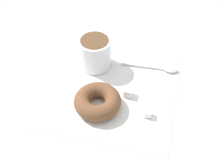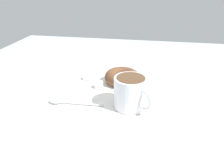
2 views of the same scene
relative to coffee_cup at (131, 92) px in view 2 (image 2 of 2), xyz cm
name	(u,v)px [view 2 (image 2 of 2)]	position (x,y,z in cm)	size (l,w,h in cm)	color
ground_plane	(119,96)	(-6.94, -4.04, -5.47)	(120.00, 120.00, 2.00)	#B2BCC6
napkin	(112,91)	(-7.99, -6.16, -4.32)	(30.58, 30.58, 0.30)	white
coffee_cup	(131,92)	(0.00, 0.00, 0.00)	(9.21, 9.85, 8.06)	white
donut	(122,77)	(-13.77, -4.04, -2.31)	(10.79, 10.79, 3.71)	brown
spoon	(64,102)	(1.46, -17.27, -3.77)	(2.48, 14.50, 0.90)	silver
sugar_cube	(99,85)	(-8.82, -10.23, -3.19)	(1.95, 1.95, 1.95)	white
sugar_cube_extra	(86,77)	(-13.97, -15.63, -3.35)	(1.63, 1.63, 1.63)	white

